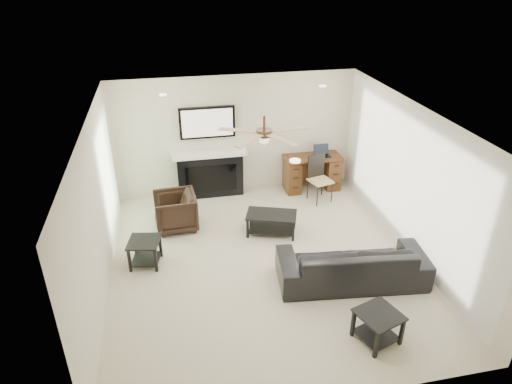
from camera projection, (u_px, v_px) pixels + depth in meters
room_shell at (276, 168)px, 6.94m from camera, size 5.50×5.54×2.52m
sofa at (352, 263)px, 7.04m from camera, size 2.37×1.14×0.67m
armchair at (175, 211)px, 8.44m from camera, size 0.80×0.78×0.69m
coffee_table at (271, 223)px, 8.33m from camera, size 1.01×0.77×0.40m
end_table_near at (377, 327)px, 5.98m from camera, size 0.66×0.66×0.45m
end_table_left at (145, 252)px, 7.48m from camera, size 0.59×0.59×0.45m
fireplace_unit at (209, 154)px, 9.31m from camera, size 1.52×0.34×1.91m
desk at (312, 173)px, 9.85m from camera, size 1.22×0.56×0.76m
desk_chair at (320, 179)px, 9.32m from camera, size 0.52×0.53×0.97m
laptop at (323, 151)px, 9.64m from camera, size 0.33×0.24×0.23m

